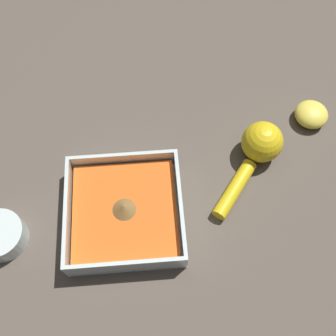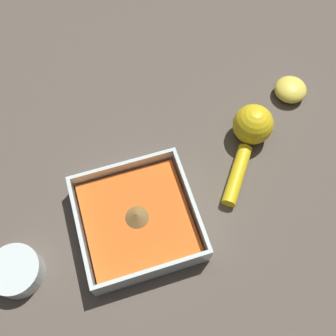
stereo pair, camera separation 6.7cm
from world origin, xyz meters
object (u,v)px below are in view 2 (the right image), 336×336
square_dish (137,221)px  lemon_squeezer (249,132)px  spice_bowl (15,272)px  lemon_half (290,90)px

square_dish → lemon_squeezer: lemon_squeezer is taller
square_dish → spice_bowl: size_ratio=2.35×
lemon_squeezer → lemon_half: size_ratio=2.68×
square_dish → lemon_half: bearing=-154.5°
spice_bowl → lemon_half: 0.58m
spice_bowl → lemon_squeezer: size_ratio=0.48×
square_dish → spice_bowl: square_dish is taller
square_dish → lemon_half: (-0.35, -0.17, -0.00)m
lemon_squeezer → lemon_half: lemon_squeezer is taller
lemon_half → spice_bowl: bearing=19.1°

